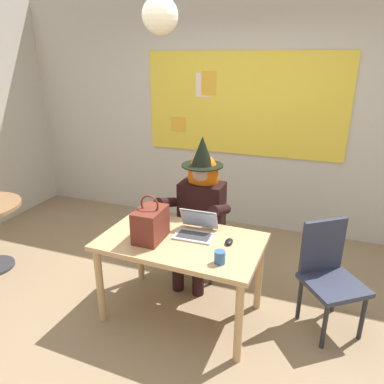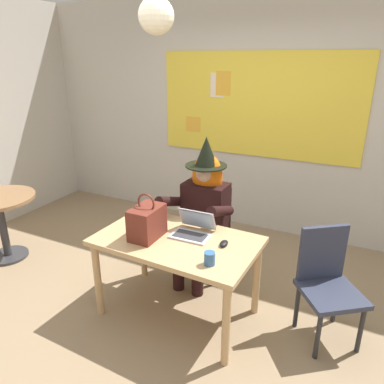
{
  "view_description": "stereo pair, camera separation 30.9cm",
  "coord_description": "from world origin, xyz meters",
  "views": [
    {
      "loc": [
        0.95,
        -2.43,
        2.09
      ],
      "look_at": [
        -0.05,
        0.29,
        1.0
      ],
      "focal_mm": 33.87,
      "sensor_mm": 36.0,
      "label": 1
    },
    {
      "loc": [
        1.23,
        -2.31,
        2.09
      ],
      "look_at": [
        -0.05,
        0.29,
        1.0
      ],
      "focal_mm": 33.87,
      "sensor_mm": 36.0,
      "label": 2
    }
  ],
  "objects": [
    {
      "name": "chair_extra_corner",
      "position": [
        1.11,
        0.26,
        0.49
      ],
      "size": [
        0.59,
        0.59,
        0.89
      ],
      "rotation": [
        0.0,
        0.0,
        5.35
      ],
      "color": "#2D3347",
      "rests_on": "ground"
    },
    {
      "name": "side_table_round",
      "position": [
        -2.15,
        -0.06,
        0.53
      ],
      "size": [
        0.75,
        0.75,
        0.72
      ],
      "color": "#8E6642",
      "rests_on": "ground"
    },
    {
      "name": "person_costumed",
      "position": [
        -0.08,
        0.58,
        0.78
      ],
      "size": [
        0.59,
        0.66,
        1.41
      ],
      "rotation": [
        0.0,
        0.0,
        -1.58
      ],
      "color": "black",
      "rests_on": "ground"
    },
    {
      "name": "coffee_mug",
      "position": [
        0.36,
        -0.27,
        0.76
      ],
      "size": [
        0.08,
        0.08,
        0.09
      ],
      "primitive_type": "cylinder",
      "color": "#336099",
      "rests_on": "desk_main"
    },
    {
      "name": "wall_back_bulletin",
      "position": [
        -0.0,
        1.94,
        1.4
      ],
      "size": [
        6.02,
        2.17,
        2.78
      ],
      "color": "beige",
      "rests_on": "ground"
    },
    {
      "name": "handbag",
      "position": [
        -0.25,
        -0.12,
        0.85
      ],
      "size": [
        0.2,
        0.3,
        0.38
      ],
      "rotation": [
        0.0,
        0.0,
        0.18
      ],
      "color": "maroon",
      "rests_on": "desk_main"
    },
    {
      "name": "desk_main",
      "position": [
        -0.02,
        -0.04,
        0.62
      ],
      "size": [
        1.31,
        0.82,
        0.71
      ],
      "rotation": [
        0.0,
        0.0,
        -0.04
      ],
      "color": "tan",
      "rests_on": "ground"
    },
    {
      "name": "chair_at_desk",
      "position": [
        -0.08,
        0.7,
        0.5
      ],
      "size": [
        0.44,
        0.44,
        0.89
      ],
      "rotation": [
        0.0,
        0.0,
        -1.61
      ],
      "color": "black",
      "rests_on": "ground"
    },
    {
      "name": "computer_mouse",
      "position": [
        0.35,
        0.03,
        0.73
      ],
      "size": [
        0.06,
        0.1,
        0.03
      ],
      "primitive_type": "ellipsoid",
      "rotation": [
        0.0,
        0.0,
        0.01
      ],
      "color": "black",
      "rests_on": "desk_main"
    },
    {
      "name": "ground_plane",
      "position": [
        0.0,
        0.0,
        0.0
      ],
      "size": [
        24.0,
        24.0,
        0.0
      ],
      "primitive_type": "plane",
      "color": "#937A5B"
    },
    {
      "name": "laptop",
      "position": [
        0.06,
        0.09,
        0.76
      ],
      "size": [
        0.32,
        0.29,
        0.19
      ],
      "rotation": [
        0.0,
        0.0,
        0.02
      ],
      "color": "#B7B7BC",
      "rests_on": "desk_main"
    }
  ]
}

